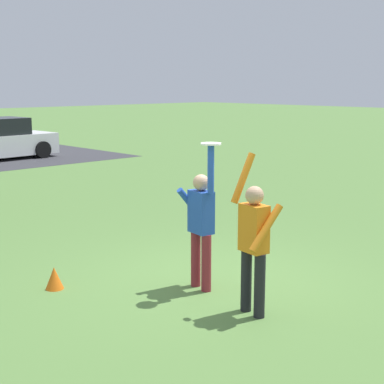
# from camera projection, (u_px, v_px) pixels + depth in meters

# --- Properties ---
(ground_plane) EXTENTS (120.00, 120.00, 0.00)m
(ground_plane) POSITION_uv_depth(u_px,v_px,m) (214.00, 281.00, 8.65)
(ground_plane) COLOR #567F3D
(person_catcher) EXTENTS (0.49, 0.57, 2.08)m
(person_catcher) POSITION_uv_depth(u_px,v_px,m) (201.00, 221.00, 8.19)
(person_catcher) COLOR maroon
(person_catcher) RESTS_ON ground_plane
(person_defender) EXTENTS (0.50, 0.60, 2.04)m
(person_defender) POSITION_uv_depth(u_px,v_px,m) (254.00, 239.00, 7.26)
(person_defender) COLOR black
(person_defender) RESTS_ON ground_plane
(frisbee_disc) EXTENTS (0.27, 0.27, 0.02)m
(frisbee_disc) POSITION_uv_depth(u_px,v_px,m) (211.00, 144.00, 7.80)
(frisbee_disc) COLOR white
(frisbee_disc) RESTS_ON person_catcher
(parked_car_white) EXTENTS (4.19, 2.21, 1.59)m
(parked_car_white) POSITION_uv_depth(u_px,v_px,m) (0.00, 140.00, 22.50)
(parked_car_white) COLOR white
(parked_car_white) RESTS_ON ground_plane
(field_cone_orange) EXTENTS (0.26, 0.26, 0.32)m
(field_cone_orange) POSITION_uv_depth(u_px,v_px,m) (54.00, 278.00, 8.32)
(field_cone_orange) COLOR orange
(field_cone_orange) RESTS_ON ground_plane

